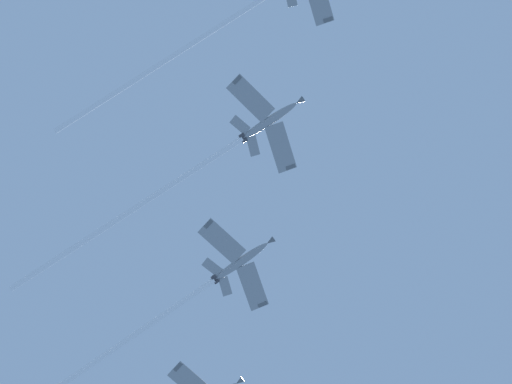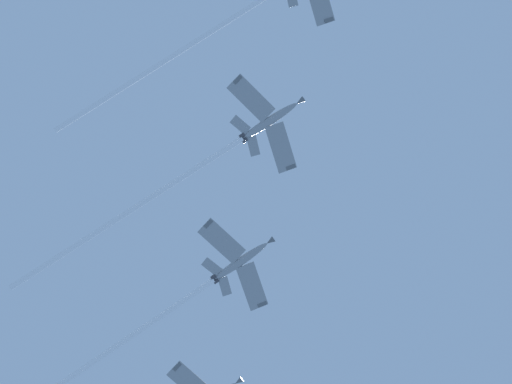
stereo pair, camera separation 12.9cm
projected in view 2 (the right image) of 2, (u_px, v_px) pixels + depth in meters
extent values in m
cube|color=#595E60|center=(329.00, 20.00, 118.03)|extent=(1.88, 1.05, 0.55)
cylinder|color=white|center=(170.00, 58.00, 112.81)|extent=(45.64, 2.66, 12.30)
ellipsoid|color=gray|center=(270.00, 121.00, 118.34)|extent=(12.06, 1.97, 3.90)
cone|color=#595E60|center=(300.00, 101.00, 118.90)|extent=(1.86, 1.26, 1.51)
ellipsoid|color=black|center=(279.00, 115.00, 119.10)|extent=(2.96, 1.09, 1.48)
cube|color=gray|center=(281.00, 148.00, 119.29)|extent=(5.38, 9.55, 0.97)
cube|color=#595E60|center=(291.00, 167.00, 120.24)|extent=(1.89, 1.06, 0.50)
cube|color=gray|center=(251.00, 98.00, 117.07)|extent=(5.87, 9.63, 0.97)
cube|color=#595E60|center=(238.00, 80.00, 116.30)|extent=(1.91, 1.16, 0.50)
cube|color=gray|center=(253.00, 146.00, 118.40)|extent=(2.73, 3.96, 0.54)
cube|color=gray|center=(240.00, 125.00, 117.45)|extent=(2.90, 3.99, 0.54)
cube|color=#595E60|center=(246.00, 135.00, 119.31)|extent=(2.95, 0.27, 3.25)
cylinder|color=#38383D|center=(245.00, 140.00, 117.86)|extent=(1.17, 0.84, 1.00)
cylinder|color=#38383D|center=(242.00, 136.00, 117.67)|extent=(1.17, 0.84, 1.00)
cylinder|color=white|center=(128.00, 212.00, 115.71)|extent=(47.97, 2.54, 11.50)
ellipsoid|color=gray|center=(241.00, 261.00, 120.81)|extent=(12.06, 2.10, 4.00)
cone|color=#595E60|center=(270.00, 241.00, 121.41)|extent=(1.88, 1.28, 1.53)
ellipsoid|color=black|center=(249.00, 254.00, 121.59)|extent=(2.97, 1.12, 1.50)
cube|color=gray|center=(252.00, 286.00, 121.75)|extent=(5.29, 9.53, 1.00)
cube|color=#595E60|center=(262.00, 304.00, 122.69)|extent=(1.89, 1.04, 0.52)
cube|color=gray|center=(222.00, 241.00, 119.54)|extent=(5.95, 9.64, 1.00)
cube|color=#595E60|center=(208.00, 224.00, 118.78)|extent=(1.91, 1.17, 0.52)
cube|color=gray|center=(225.00, 286.00, 120.84)|extent=(2.69, 3.95, 0.56)
cube|color=gray|center=(212.00, 267.00, 119.89)|extent=(2.93, 4.00, 0.56)
cube|color=#595E60|center=(218.00, 274.00, 121.75)|extent=(2.97, 0.30, 3.26)
cylinder|color=#38383D|center=(216.00, 281.00, 120.29)|extent=(1.19, 0.85, 1.00)
cylinder|color=#38383D|center=(213.00, 277.00, 120.10)|extent=(1.19, 0.85, 1.00)
cylinder|color=white|center=(104.00, 355.00, 118.02)|extent=(47.23, 3.04, 11.78)
cone|color=#595E60|center=(239.00, 381.00, 123.39)|extent=(1.86, 1.26, 1.52)
cube|color=gray|center=(190.00, 383.00, 121.55)|extent=(5.89, 9.63, 0.97)
cube|color=#595E60|center=(177.00, 367.00, 120.78)|extent=(1.91, 1.16, 0.51)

